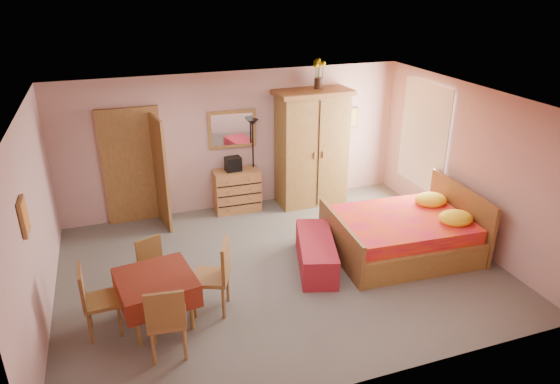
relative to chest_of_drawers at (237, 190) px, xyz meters
name	(u,v)px	position (x,y,z in m)	size (l,w,h in m)	color
floor	(280,268)	(0.08, -2.25, -0.40)	(6.50, 6.50, 0.00)	slate
ceiling	(280,102)	(0.08, -2.25, 2.20)	(6.50, 6.50, 0.00)	brown
wall_back	(236,141)	(0.08, 0.25, 0.90)	(6.50, 0.10, 2.60)	tan
wall_front	(363,285)	(0.08, -4.75, 0.90)	(6.50, 0.10, 2.60)	tan
wall_left	(33,226)	(-3.17, -2.25, 0.90)	(0.10, 5.00, 2.60)	tan
wall_right	(468,165)	(3.33, -2.25, 0.90)	(0.10, 5.00, 2.60)	tan
doorway	(133,167)	(-1.82, 0.22, 0.62)	(1.06, 0.12, 2.15)	#9E6B35
window	(424,136)	(3.29, -1.05, 1.05)	(0.08, 1.40, 1.95)	white
picture_left	(24,217)	(-3.14, -2.85, 1.30)	(0.04, 0.32, 0.42)	orange
picture_back	(351,118)	(2.43, 0.22, 1.15)	(0.30, 0.04, 0.40)	#D8BF59
chest_of_drawers	(237,190)	(0.00, 0.00, 0.00)	(0.86, 0.43, 0.81)	#AD6E3A
wall_mirror	(232,129)	(0.00, 0.21, 1.15)	(0.89, 0.05, 0.70)	white
stereo	(233,164)	(-0.05, 0.01, 0.54)	(0.29, 0.21, 0.27)	black
floor_lamp	(253,164)	(0.35, 0.08, 0.46)	(0.22, 0.22, 1.73)	black
wardrobe	(312,148)	(1.47, -0.09, 0.71)	(1.42, 0.73, 2.23)	olive
sunflower_vase	(319,74)	(1.61, 0.00, 2.10)	(0.22, 0.22, 0.54)	yellow
bed	(402,224)	(2.08, -2.41, 0.11)	(2.21, 1.74, 1.02)	red
bench	(316,253)	(0.62, -2.37, -0.17)	(0.52, 1.41, 0.47)	maroon
dining_table	(158,300)	(-1.82, -2.94, -0.06)	(0.93, 0.93, 0.68)	maroon
chair_south	(167,318)	(-1.77, -3.56, 0.08)	(0.44, 0.44, 0.98)	#A26A37
chair_north	(156,269)	(-1.77, -2.31, 0.01)	(0.38, 0.38, 0.83)	#A56F37
chair_west	(102,300)	(-2.49, -2.91, 0.07)	(0.43, 0.43, 0.95)	olive
chair_east	(210,276)	(-1.12, -2.90, 0.11)	(0.47, 0.47, 1.03)	#9C6734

